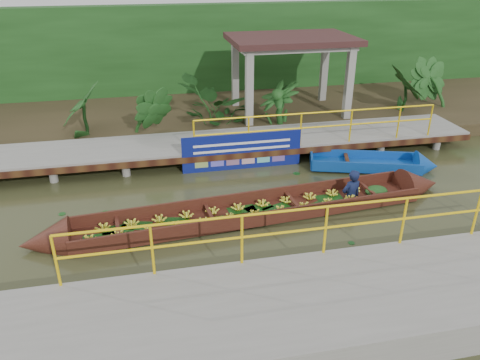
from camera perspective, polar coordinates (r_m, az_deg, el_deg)
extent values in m
plane|color=#34371B|center=(11.80, 0.92, -3.62)|extent=(80.00, 80.00, 0.00)
cube|color=#2E2717|center=(18.53, -4.24, 8.22)|extent=(30.00, 8.00, 0.45)
cube|color=gray|center=(14.70, -2.08, 4.66)|extent=(16.00, 2.00, 0.15)
cube|color=black|center=(13.82, -1.35, 2.89)|extent=(16.00, 0.12, 0.18)
cylinder|color=yellow|center=(14.19, 9.65, 8.12)|extent=(7.50, 0.05, 0.05)
cylinder|color=yellow|center=(14.33, 9.52, 6.41)|extent=(7.50, 0.05, 0.05)
cylinder|color=yellow|center=(14.35, 9.50, 6.22)|extent=(0.05, 0.05, 1.00)
cylinder|color=gray|center=(14.37, -25.73, 0.26)|extent=(0.24, 0.24, 0.55)
cylinder|color=gray|center=(15.80, -24.59, 2.70)|extent=(0.24, 0.24, 0.55)
cylinder|color=gray|center=(13.99, -17.82, 1.00)|extent=(0.24, 0.24, 0.55)
cylinder|color=gray|center=(15.46, -17.39, 3.43)|extent=(0.24, 0.24, 0.55)
cylinder|color=gray|center=(13.89, -9.64, 1.74)|extent=(0.24, 0.24, 0.55)
cylinder|color=gray|center=(15.37, -9.97, 4.12)|extent=(0.24, 0.24, 0.55)
cylinder|color=gray|center=(14.08, -1.50, 2.45)|extent=(0.24, 0.24, 0.55)
cylinder|color=gray|center=(15.54, -2.58, 4.74)|extent=(0.24, 0.24, 0.55)
cylinder|color=gray|center=(14.54, 6.29, 3.08)|extent=(0.24, 0.24, 0.55)
cylinder|color=gray|center=(15.96, 4.55, 5.26)|extent=(0.24, 0.24, 0.55)
cylinder|color=gray|center=(15.25, 13.47, 3.61)|extent=(0.24, 0.24, 0.55)
cylinder|color=gray|center=(16.61, 11.22, 5.67)|extent=(0.24, 0.24, 0.55)
cylinder|color=gray|center=(16.18, 19.94, 4.04)|extent=(0.24, 0.24, 0.55)
cylinder|color=gray|center=(17.47, 17.33, 5.98)|extent=(0.24, 0.24, 0.55)
cylinder|color=gray|center=(14.08, -1.50, 2.45)|extent=(0.24, 0.24, 0.55)
cube|color=gray|center=(8.66, 14.04, -14.53)|extent=(18.00, 2.40, 0.70)
cylinder|color=yellow|center=(8.76, 11.86, -3.06)|extent=(10.00, 0.05, 0.05)
cylinder|color=yellow|center=(8.98, 11.60, -5.58)|extent=(10.00, 0.05, 0.05)
cylinder|color=yellow|center=(9.00, 11.57, -5.85)|extent=(0.05, 0.05, 1.00)
cube|color=gray|center=(16.08, 1.13, 10.66)|extent=(0.25, 0.25, 2.80)
cube|color=gray|center=(17.22, 13.11, 11.03)|extent=(0.25, 0.25, 2.80)
cube|color=gray|center=(18.35, -0.58, 12.57)|extent=(0.25, 0.25, 2.80)
cube|color=gray|center=(19.36, 10.19, 12.88)|extent=(0.25, 0.25, 2.80)
cube|color=gray|center=(17.40, 6.27, 16.07)|extent=(4.00, 2.60, 0.12)
cube|color=#381D1C|center=(17.37, 6.30, 16.72)|extent=(4.40, 3.00, 0.20)
cube|color=#163C13|center=(20.51, -5.42, 15.01)|extent=(30.00, 0.80, 4.00)
cube|color=#37140F|center=(11.49, 1.58, -4.14)|extent=(8.64, 1.84, 0.06)
cube|color=#37140F|center=(11.86, 0.77, -2.27)|extent=(8.55, 0.84, 0.36)
cube|color=#37140F|center=(10.98, 2.48, -4.79)|extent=(8.55, 0.84, 0.36)
cone|color=#37140F|center=(11.09, -22.69, -7.05)|extent=(1.16, 1.12, 1.03)
cone|color=#37140F|center=(13.59, 21.05, -0.60)|extent=(1.16, 1.12, 1.03)
ellipsoid|color=#163C13|center=(12.83, 16.28, -1.31)|extent=(0.64, 0.52, 0.28)
imported|color=#10183C|center=(12.16, 13.70, 1.15)|extent=(0.63, 0.48, 1.56)
cube|color=#0D3F97|center=(14.48, 14.92, 1.74)|extent=(3.30, 1.86, 0.11)
cube|color=#0D3F97|center=(14.86, 14.73, 2.93)|extent=(3.03, 1.02, 0.32)
cube|color=#0D3F97|center=(14.00, 15.24, 1.43)|extent=(3.03, 1.02, 0.32)
cube|color=#0D3F97|center=(14.25, 8.70, 2.50)|extent=(0.35, 0.92, 0.32)
cone|color=#0D3F97|center=(14.86, 21.77, 1.61)|extent=(0.87, 1.04, 0.89)
cube|color=black|center=(14.34, 12.92, 2.46)|extent=(0.39, 0.94, 0.05)
cube|color=navy|center=(13.82, 0.28, 3.49)|extent=(3.57, 0.03, 1.12)
cube|color=white|center=(13.70, 0.30, 4.50)|extent=(2.90, 0.01, 0.07)
cube|color=white|center=(13.78, 0.30, 3.73)|extent=(2.90, 0.01, 0.07)
imported|color=#163C13|center=(16.11, -18.56, 7.89)|extent=(1.21, 1.21, 1.51)
imported|color=#163C13|center=(15.99, -11.39, 8.60)|extent=(1.21, 1.21, 1.51)
imported|color=#163C13|center=(16.19, -2.43, 9.29)|extent=(1.21, 1.21, 1.51)
imported|color=#163C13|center=(16.62, 4.48, 9.68)|extent=(1.21, 1.21, 1.51)
imported|color=#163C13|center=(18.62, 19.68, 10.03)|extent=(1.21, 1.21, 1.51)
imported|color=#163C13|center=(19.43, 23.54, 10.01)|extent=(1.21, 1.21, 1.51)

